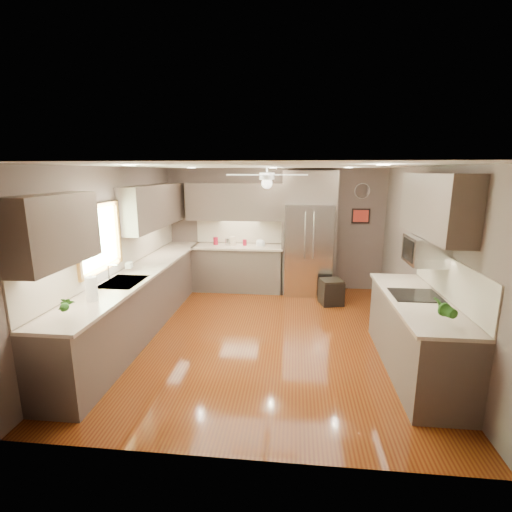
% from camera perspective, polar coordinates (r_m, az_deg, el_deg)
% --- Properties ---
extents(floor, '(5.00, 5.00, 0.00)m').
position_cam_1_polar(floor, '(5.75, 1.31, -12.10)').
color(floor, '#501C0A').
rests_on(floor, ground).
extents(ceiling, '(5.00, 5.00, 0.00)m').
position_cam_1_polar(ceiling, '(5.22, 1.46, 13.67)').
color(ceiling, white).
rests_on(ceiling, ground).
extents(wall_back, '(4.50, 0.00, 4.50)m').
position_cam_1_polar(wall_back, '(7.80, 2.85, 4.16)').
color(wall_back, brown).
rests_on(wall_back, ground).
extents(wall_front, '(4.50, 0.00, 4.50)m').
position_cam_1_polar(wall_front, '(2.97, -2.53, -10.43)').
color(wall_front, brown).
rests_on(wall_front, ground).
extents(wall_left, '(0.00, 5.00, 5.00)m').
position_cam_1_polar(wall_left, '(5.96, -20.74, 0.63)').
color(wall_left, brown).
rests_on(wall_left, ground).
extents(wall_right, '(0.00, 5.00, 5.00)m').
position_cam_1_polar(wall_right, '(5.64, 24.82, -0.38)').
color(wall_right, brown).
rests_on(wall_right, ground).
extents(canister_a, '(0.11, 0.11, 0.16)m').
position_cam_1_polar(canister_a, '(7.76, -6.23, 2.33)').
color(canister_a, maroon).
rests_on(canister_a, back_run).
extents(canister_b, '(0.13, 0.13, 0.15)m').
position_cam_1_polar(canister_b, '(7.67, -4.41, 2.17)').
color(canister_b, silver).
rests_on(canister_b, back_run).
extents(canister_c, '(0.14, 0.14, 0.17)m').
position_cam_1_polar(canister_c, '(7.66, -3.56, 2.32)').
color(canister_c, beige).
rests_on(canister_c, back_run).
extents(canister_d, '(0.10, 0.10, 0.12)m').
position_cam_1_polar(canister_d, '(7.65, -1.75, 2.09)').
color(canister_d, maroon).
rests_on(canister_d, back_run).
extents(soap_bottle, '(0.10, 0.10, 0.19)m').
position_cam_1_polar(soap_bottle, '(5.99, -18.84, -1.26)').
color(soap_bottle, white).
rests_on(soap_bottle, left_run).
extents(potted_plant_left, '(0.18, 0.15, 0.28)m').
position_cam_1_polar(potted_plant_left, '(4.34, -27.42, -6.66)').
color(potted_plant_left, '#245418').
rests_on(potted_plant_left, left_run).
extents(potted_plant_right, '(0.21, 0.19, 0.32)m').
position_cam_1_polar(potted_plant_right, '(4.15, 26.93, -7.17)').
color(potted_plant_right, '#245418').
rests_on(potted_plant_right, right_run).
extents(bowl, '(0.27, 0.27, 0.05)m').
position_cam_1_polar(bowl, '(7.59, 0.68, 1.75)').
color(bowl, beige).
rests_on(bowl, back_run).
extents(left_run, '(0.65, 4.70, 1.45)m').
position_cam_1_polar(left_run, '(6.16, -17.09, -6.11)').
color(left_run, '#4F4239').
rests_on(left_run, ground).
extents(back_run, '(1.85, 0.65, 1.45)m').
position_cam_1_polar(back_run, '(7.74, -2.71, -1.70)').
color(back_run, '#4F4239').
rests_on(back_run, ground).
extents(uppers, '(4.50, 4.70, 0.95)m').
position_cam_1_polar(uppers, '(6.04, -5.12, 7.54)').
color(uppers, '#4F4239').
rests_on(uppers, wall_left).
extents(window, '(0.05, 1.12, 0.92)m').
position_cam_1_polar(window, '(5.45, -23.02, 2.59)').
color(window, '#BFF2B2').
rests_on(window, wall_left).
extents(sink, '(0.50, 0.70, 0.32)m').
position_cam_1_polar(sink, '(5.46, -19.78, -4.06)').
color(sink, silver).
rests_on(sink, left_run).
extents(refrigerator, '(1.06, 0.75, 2.45)m').
position_cam_1_polar(refrigerator, '(7.47, 8.08, 3.18)').
color(refrigerator, silver).
rests_on(refrigerator, ground).
extents(right_run, '(0.70, 2.20, 1.45)m').
position_cam_1_polar(right_run, '(5.04, 23.39, -10.90)').
color(right_run, '#4F4239').
rests_on(right_run, ground).
extents(microwave, '(0.43, 0.55, 0.34)m').
position_cam_1_polar(microwave, '(5.01, 24.62, 0.80)').
color(microwave, silver).
rests_on(microwave, wall_right).
extents(ceiling_fan, '(1.18, 1.18, 0.32)m').
position_cam_1_polar(ceiling_fan, '(5.51, 1.70, 11.88)').
color(ceiling_fan, white).
rests_on(ceiling_fan, ceiling).
extents(recessed_lights, '(2.84, 3.14, 0.01)m').
position_cam_1_polar(recessed_lights, '(5.62, 1.37, 13.55)').
color(recessed_lights, white).
rests_on(recessed_lights, ceiling).
extents(wall_clock, '(0.30, 0.03, 0.30)m').
position_cam_1_polar(wall_clock, '(7.81, 16.03, 9.60)').
color(wall_clock, white).
rests_on(wall_clock, wall_back).
extents(framed_print, '(0.36, 0.03, 0.30)m').
position_cam_1_polar(framed_print, '(7.84, 15.81, 5.95)').
color(framed_print, black).
rests_on(framed_print, wall_back).
extents(stool, '(0.48, 0.48, 0.47)m').
position_cam_1_polar(stool, '(7.07, 11.48, -5.43)').
color(stool, black).
rests_on(stool, ground).
extents(paper_towel, '(0.13, 0.13, 0.33)m').
position_cam_1_polar(paper_towel, '(4.75, -23.95, -4.71)').
color(paper_towel, white).
rests_on(paper_towel, left_run).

